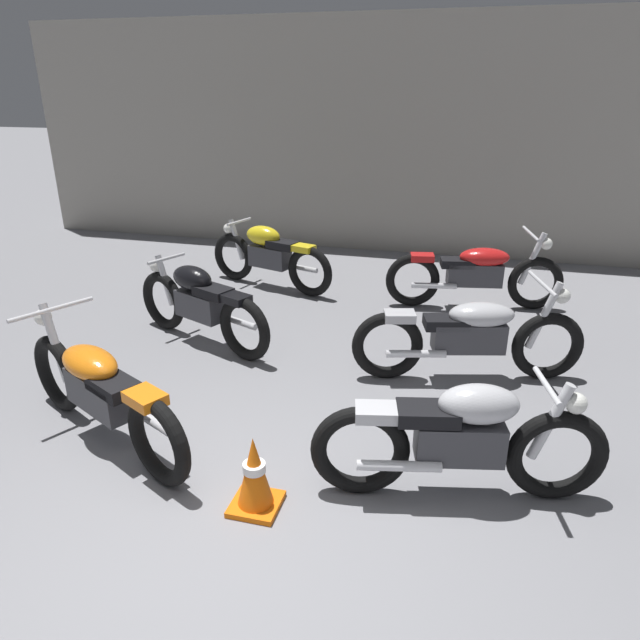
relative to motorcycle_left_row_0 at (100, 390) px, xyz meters
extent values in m
plane|color=gray|center=(1.33, -0.99, -0.45)|extent=(60.00, 60.00, 0.00)
cube|color=#9E998E|center=(1.33, 6.20, 1.35)|extent=(12.70, 0.24, 3.60)
torus|color=black|center=(-0.66, 0.33, -0.12)|extent=(0.65, 0.40, 0.67)
torus|color=black|center=(0.68, -0.35, -0.12)|extent=(0.65, 0.40, 0.67)
cylinder|color=silver|center=(-0.59, 0.29, 0.19)|extent=(0.28, 0.19, 0.66)
cube|color=#38383D|center=(0.01, -0.01, -0.02)|extent=(0.70, 0.51, 0.28)
ellipsoid|color=orange|center=(-0.08, 0.04, 0.20)|extent=(0.68, 0.56, 0.22)
cube|color=black|center=(0.21, -0.11, 0.12)|extent=(0.47, 0.39, 0.10)
cube|color=orange|center=(0.59, -0.30, 0.18)|extent=(0.34, 0.30, 0.08)
cylinder|color=silver|center=(-0.53, 0.27, 0.50)|extent=(0.34, 0.62, 0.04)
sphere|color=white|center=(-0.71, 0.36, 0.38)|extent=(0.14, 0.14, 0.14)
cylinder|color=silver|center=(0.52, -0.12, -0.14)|extent=(0.52, 0.31, 0.07)
torus|color=black|center=(-0.67, 2.15, -0.12)|extent=(0.66, 0.37, 0.67)
torus|color=black|center=(0.52, 1.63, -0.12)|extent=(0.66, 0.37, 0.67)
cylinder|color=silver|center=(-0.60, 2.12, 0.14)|extent=(0.25, 0.16, 0.56)
cube|color=#38383D|center=(-0.07, 1.89, -0.02)|extent=(0.62, 0.45, 0.28)
ellipsoid|color=black|center=(-0.16, 1.93, 0.26)|extent=(0.59, 0.46, 0.26)
cube|color=black|center=(0.13, 1.81, 0.18)|extent=(0.46, 0.38, 0.10)
cube|color=black|center=(0.43, 1.67, 0.18)|extent=(0.34, 0.29, 0.08)
cylinder|color=silver|center=(-0.54, 2.10, 0.40)|extent=(0.22, 0.45, 0.04)
sphere|color=white|center=(-0.72, 2.17, 0.28)|extent=(0.14, 0.14, 0.14)
cylinder|color=silver|center=(0.35, 1.85, -0.14)|extent=(0.53, 0.28, 0.07)
torus|color=black|center=(-0.60, 4.02, -0.12)|extent=(0.67, 0.31, 0.67)
torus|color=black|center=(0.64, 3.62, -0.12)|extent=(0.67, 0.31, 0.67)
cylinder|color=silver|center=(-0.52, 3.99, 0.14)|extent=(0.25, 0.14, 0.56)
cube|color=#38383D|center=(0.02, 3.82, -0.02)|extent=(0.62, 0.40, 0.28)
ellipsoid|color=yellow|center=(-0.07, 3.85, 0.26)|extent=(0.58, 0.42, 0.26)
cube|color=black|center=(0.23, 3.75, 0.18)|extent=(0.45, 0.35, 0.10)
cube|color=yellow|center=(0.55, 3.65, 0.18)|extent=(0.33, 0.28, 0.08)
cylinder|color=silver|center=(-0.46, 3.97, 0.40)|extent=(0.18, 0.47, 0.04)
sphere|color=white|center=(-0.66, 4.04, 0.28)|extent=(0.14, 0.14, 0.14)
cylinder|color=silver|center=(0.44, 3.82, -0.14)|extent=(0.55, 0.23, 0.07)
torus|color=black|center=(3.32, 0.18, -0.12)|extent=(0.68, 0.25, 0.67)
torus|color=black|center=(2.05, -0.10, -0.12)|extent=(0.68, 0.25, 0.67)
cylinder|color=silver|center=(3.24, 0.16, 0.14)|extent=(0.25, 0.12, 0.56)
cube|color=#38383D|center=(2.68, 0.04, -0.02)|extent=(0.61, 0.36, 0.28)
ellipsoid|color=#B7B7BC|center=(2.78, 0.06, 0.26)|extent=(0.57, 0.39, 0.26)
cube|color=black|center=(2.47, -0.01, 0.18)|extent=(0.44, 0.32, 0.10)
cube|color=#B7B7BC|center=(2.14, -0.08, 0.18)|extent=(0.32, 0.26, 0.08)
cylinder|color=silver|center=(3.18, 0.15, 0.40)|extent=(0.14, 0.48, 0.04)
sphere|color=white|center=(3.37, 0.19, 0.28)|extent=(0.14, 0.14, 0.14)
cylinder|color=silver|center=(2.32, -0.17, -0.14)|extent=(0.55, 0.19, 0.07)
torus|color=black|center=(3.42, 1.98, -0.12)|extent=(0.68, 0.27, 0.67)
torus|color=black|center=(1.97, 1.60, -0.12)|extent=(0.68, 0.27, 0.67)
cylinder|color=silver|center=(3.34, 1.96, 0.19)|extent=(0.28, 0.14, 0.66)
cube|color=#38383D|center=(2.70, 1.79, -0.02)|extent=(0.70, 0.40, 0.28)
ellipsoid|color=#B7B7BC|center=(2.79, 1.82, 0.20)|extent=(0.66, 0.46, 0.22)
cube|color=black|center=(2.48, 1.74, 0.12)|extent=(0.45, 0.33, 0.10)
cube|color=#B7B7BC|center=(2.07, 1.63, 0.18)|extent=(0.32, 0.26, 0.08)
cylinder|color=silver|center=(3.29, 1.94, 0.50)|extent=(0.21, 0.67, 0.04)
sphere|color=white|center=(3.48, 1.99, 0.38)|extent=(0.14, 0.14, 0.14)
cylinder|color=silver|center=(2.24, 1.54, -0.14)|extent=(0.55, 0.21, 0.07)
torus|color=black|center=(3.46, 3.88, -0.12)|extent=(0.68, 0.23, 0.67)
torus|color=black|center=(1.98, 3.61, -0.12)|extent=(0.68, 0.23, 0.67)
cylinder|color=silver|center=(3.38, 3.87, 0.19)|extent=(0.28, 0.12, 0.66)
cube|color=#38383D|center=(2.72, 3.74, -0.02)|extent=(0.69, 0.36, 0.28)
ellipsoid|color=red|center=(2.82, 3.76, 0.20)|extent=(0.65, 0.42, 0.22)
cube|color=black|center=(2.50, 3.70, 0.12)|extent=(0.44, 0.31, 0.10)
cube|color=red|center=(2.08, 3.63, 0.18)|extent=(0.31, 0.25, 0.08)
cylinder|color=silver|center=(3.32, 3.86, 0.50)|extent=(0.16, 0.68, 0.04)
sphere|color=white|center=(3.51, 3.89, 0.38)|extent=(0.14, 0.14, 0.14)
cylinder|color=silver|center=(2.25, 3.53, -0.14)|extent=(0.55, 0.17, 0.07)
cube|color=orange|center=(1.41, -0.43, -0.43)|extent=(0.32, 0.32, 0.04)
cone|color=orange|center=(1.41, -0.43, -0.16)|extent=(0.24, 0.24, 0.50)
cylinder|color=white|center=(1.41, -0.43, -0.14)|extent=(0.15, 0.15, 0.06)
camera|label=1|loc=(2.62, -3.30, 2.17)|focal=32.35mm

